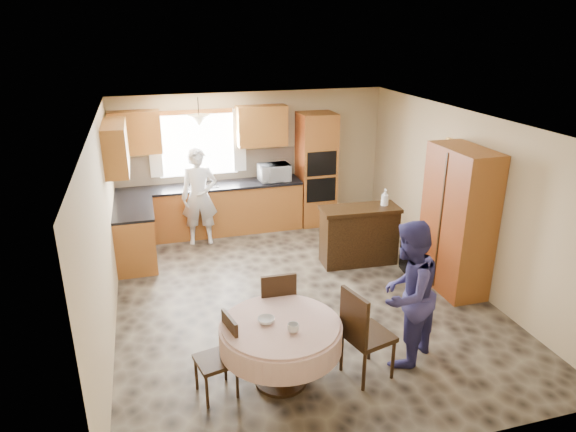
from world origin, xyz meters
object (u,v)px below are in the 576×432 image
(chair_left, at_px, (222,352))
(chair_right, at_px, (362,331))
(oven_tower, at_px, (316,169))
(cupboard, at_px, (458,220))
(chair_back, at_px, (277,305))
(sideboard, at_px, (359,237))
(person_sink, at_px, (199,197))
(dining_table, at_px, (281,336))
(person_dining, at_px, (407,294))

(chair_left, distance_m, chair_right, 1.49)
(oven_tower, relative_size, cupboard, 1.02)
(cupboard, relative_size, chair_left, 2.36)
(cupboard, relative_size, chair_back, 2.10)
(oven_tower, xyz_separation_m, sideboard, (0.09, -1.90, -0.62))
(chair_right, distance_m, person_sink, 4.36)
(dining_table, height_order, chair_right, chair_right)
(oven_tower, height_order, chair_right, oven_tower)
(person_sink, bearing_deg, sideboard, -27.10)
(chair_back, height_order, person_dining, person_dining)
(cupboard, height_order, chair_left, cupboard)
(person_sink, bearing_deg, chair_left, -88.08)
(chair_back, bearing_deg, dining_table, 80.89)
(oven_tower, distance_m, dining_table, 4.83)
(person_dining, bearing_deg, cupboard, -173.36)
(chair_left, bearing_deg, chair_right, 70.80)
(chair_back, bearing_deg, chair_right, 133.17)
(sideboard, height_order, person_sink, person_sink)
(chair_left, relative_size, chair_right, 0.83)
(chair_back, height_order, chair_right, chair_right)
(sideboard, height_order, chair_back, chair_back)
(chair_back, bearing_deg, oven_tower, -112.92)
(sideboard, relative_size, person_dining, 0.73)
(chair_right, xyz_separation_m, person_dining, (0.59, 0.16, 0.26))
(dining_table, distance_m, chair_left, 0.63)
(oven_tower, relative_size, dining_table, 1.65)
(cupboard, xyz_separation_m, dining_table, (-2.96, -1.39, -0.47))
(person_sink, bearing_deg, chair_right, -68.13)
(person_dining, bearing_deg, chair_back, -62.65)
(dining_table, bearing_deg, person_sink, 95.02)
(sideboard, relative_size, person_sink, 0.73)
(person_sink, height_order, person_dining, same)
(dining_table, relative_size, chair_back, 1.30)
(dining_table, bearing_deg, chair_back, 78.66)
(cupboard, height_order, chair_back, cupboard)
(cupboard, distance_m, chair_back, 2.96)
(chair_back, height_order, person_sink, person_sink)
(oven_tower, height_order, person_dining, oven_tower)
(chair_left, xyz_separation_m, person_sink, (0.27, 4.01, 0.36))
(oven_tower, xyz_separation_m, chair_left, (-2.52, -4.40, -0.57))
(dining_table, relative_size, person_sink, 0.76)
(oven_tower, bearing_deg, chair_left, -119.74)
(oven_tower, distance_m, person_dining, 4.44)
(chair_back, relative_size, chair_right, 0.93)
(person_sink, bearing_deg, cupboard, -32.75)
(chair_left, xyz_separation_m, chair_back, (0.76, 0.66, 0.06))
(dining_table, height_order, chair_left, chair_left)
(dining_table, bearing_deg, sideboard, 51.89)
(oven_tower, relative_size, sideboard, 1.71)
(chair_back, xyz_separation_m, person_dining, (1.31, -0.67, 0.30))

